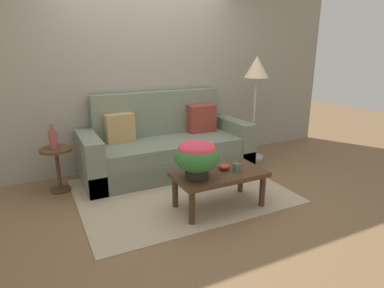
{
  "coord_description": "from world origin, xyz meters",
  "views": [
    {
      "loc": [
        -1.5,
        -3.33,
        1.67
      ],
      "look_at": [
        0.18,
        0.03,
        0.56
      ],
      "focal_mm": 30.64,
      "sensor_mm": 36.0,
      "label": 1
    }
  ],
  "objects_px": {
    "floor_lamp": "(256,76)",
    "snack_bowl": "(224,166)",
    "side_table": "(57,162)",
    "coffee_mug": "(236,168)",
    "coffee_table": "(219,178)",
    "potted_plant": "(197,156)",
    "table_vase": "(53,139)",
    "couch": "(167,148)"
  },
  "relations": [
    {
      "from": "potted_plant",
      "to": "coffee_mug",
      "type": "bearing_deg",
      "value": -4.53
    },
    {
      "from": "side_table",
      "to": "coffee_mug",
      "type": "distance_m",
      "value": 2.11
    },
    {
      "from": "coffee_mug",
      "to": "table_vase",
      "type": "relative_size",
      "value": 0.43
    },
    {
      "from": "floor_lamp",
      "to": "table_vase",
      "type": "xyz_separation_m",
      "value": [
        -2.84,
        0.04,
        -0.62
      ]
    },
    {
      "from": "side_table",
      "to": "snack_bowl",
      "type": "height_order",
      "value": "side_table"
    },
    {
      "from": "couch",
      "to": "side_table",
      "type": "distance_m",
      "value": 1.42
    },
    {
      "from": "coffee_table",
      "to": "coffee_mug",
      "type": "distance_m",
      "value": 0.21
    },
    {
      "from": "couch",
      "to": "side_table",
      "type": "xyz_separation_m",
      "value": [
        -1.42,
        -0.04,
        0.04
      ]
    },
    {
      "from": "side_table",
      "to": "floor_lamp",
      "type": "bearing_deg",
      "value": -0.6
    },
    {
      "from": "couch",
      "to": "potted_plant",
      "type": "relative_size",
      "value": 5.09
    },
    {
      "from": "coffee_table",
      "to": "snack_bowl",
      "type": "xyz_separation_m",
      "value": [
        0.09,
        0.04,
        0.1
      ]
    },
    {
      "from": "couch",
      "to": "floor_lamp",
      "type": "relative_size",
      "value": 1.48
    },
    {
      "from": "potted_plant",
      "to": "table_vase",
      "type": "height_order",
      "value": "table_vase"
    },
    {
      "from": "coffee_mug",
      "to": "side_table",
      "type": "bearing_deg",
      "value": 142.36
    },
    {
      "from": "couch",
      "to": "snack_bowl",
      "type": "xyz_separation_m",
      "value": [
        0.17,
        -1.21,
        0.11
      ]
    },
    {
      "from": "coffee_table",
      "to": "potted_plant",
      "type": "xyz_separation_m",
      "value": [
        -0.28,
        -0.03,
        0.3
      ]
    },
    {
      "from": "table_vase",
      "to": "snack_bowl",
      "type": "bearing_deg",
      "value": -36.37
    },
    {
      "from": "coffee_table",
      "to": "side_table",
      "type": "bearing_deg",
      "value": 140.94
    },
    {
      "from": "side_table",
      "to": "floor_lamp",
      "type": "distance_m",
      "value": 2.97
    },
    {
      "from": "side_table",
      "to": "floor_lamp",
      "type": "relative_size",
      "value": 0.35
    },
    {
      "from": "snack_bowl",
      "to": "table_vase",
      "type": "distance_m",
      "value": 2.0
    },
    {
      "from": "snack_bowl",
      "to": "side_table",
      "type": "bearing_deg",
      "value": 143.51
    },
    {
      "from": "couch",
      "to": "floor_lamp",
      "type": "height_order",
      "value": "floor_lamp"
    },
    {
      "from": "coffee_table",
      "to": "snack_bowl",
      "type": "relative_size",
      "value": 7.56
    },
    {
      "from": "potted_plant",
      "to": "coffee_mug",
      "type": "relative_size",
      "value": 3.67
    },
    {
      "from": "coffee_mug",
      "to": "coffee_table",
      "type": "bearing_deg",
      "value": 157.62
    },
    {
      "from": "coffee_table",
      "to": "snack_bowl",
      "type": "distance_m",
      "value": 0.14
    },
    {
      "from": "side_table",
      "to": "couch",
      "type": "bearing_deg",
      "value": 1.63
    },
    {
      "from": "couch",
      "to": "table_vase",
      "type": "bearing_deg",
      "value": -178.62
    },
    {
      "from": "table_vase",
      "to": "potted_plant",
      "type": "bearing_deg",
      "value": -45.61
    },
    {
      "from": "floor_lamp",
      "to": "snack_bowl",
      "type": "xyz_separation_m",
      "value": [
        -1.24,
        -1.14,
        -0.83
      ]
    },
    {
      "from": "table_vase",
      "to": "coffee_mug",
      "type": "bearing_deg",
      "value": -37.52
    },
    {
      "from": "snack_bowl",
      "to": "potted_plant",
      "type": "bearing_deg",
      "value": -168.11
    },
    {
      "from": "floor_lamp",
      "to": "couch",
      "type": "bearing_deg",
      "value": 177.16
    },
    {
      "from": "coffee_mug",
      "to": "table_vase",
      "type": "height_order",
      "value": "table_vase"
    },
    {
      "from": "coffee_table",
      "to": "table_vase",
      "type": "height_order",
      "value": "table_vase"
    },
    {
      "from": "coffee_table",
      "to": "coffee_mug",
      "type": "xyz_separation_m",
      "value": [
        0.17,
        -0.07,
        0.11
      ]
    },
    {
      "from": "coffee_mug",
      "to": "potted_plant",
      "type": "bearing_deg",
      "value": 175.47
    },
    {
      "from": "potted_plant",
      "to": "coffee_mug",
      "type": "height_order",
      "value": "potted_plant"
    },
    {
      "from": "coffee_mug",
      "to": "floor_lamp",
      "type": "bearing_deg",
      "value": 47.35
    },
    {
      "from": "coffee_table",
      "to": "table_vase",
      "type": "distance_m",
      "value": 1.97
    },
    {
      "from": "side_table",
      "to": "table_vase",
      "type": "bearing_deg",
      "value": 157.68
    }
  ]
}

